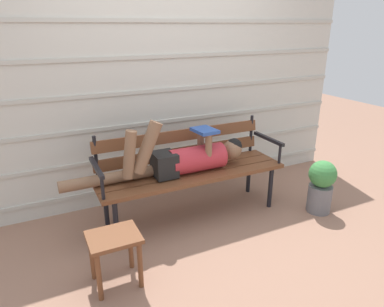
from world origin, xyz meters
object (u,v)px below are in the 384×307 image
at_px(park_bench, 189,165).
at_px(reclining_person, 183,158).
at_px(potted_plant, 321,185).
at_px(footstool, 114,246).

height_order(park_bench, reclining_person, reclining_person).
bearing_deg(reclining_person, park_bench, 36.81).
distance_m(park_bench, potted_plant, 1.32).
xyz_separation_m(reclining_person, potted_plant, (1.27, -0.48, -0.33)).
height_order(reclining_person, potted_plant, reclining_person).
distance_m(reclining_person, footstool, 1.06).
height_order(park_bench, potted_plant, park_bench).
bearing_deg(footstool, reclining_person, 37.43).
distance_m(park_bench, reclining_person, 0.17).
bearing_deg(potted_plant, reclining_person, 159.39).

